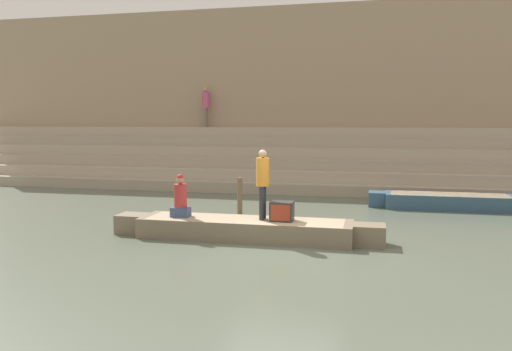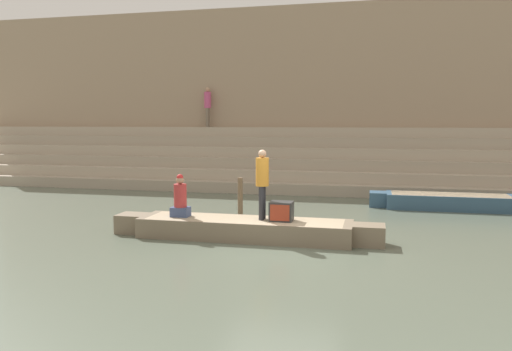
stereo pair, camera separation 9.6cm
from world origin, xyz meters
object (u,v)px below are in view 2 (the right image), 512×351
at_px(tv_set, 281,211).
at_px(person_on_steps, 208,104).
at_px(rowboat_main, 244,228).
at_px(person_rowing, 180,199).
at_px(person_standing, 262,179).
at_px(moored_boat_shore, 449,201).
at_px(mooring_post, 240,197).

xyz_separation_m(tv_set, person_on_steps, (-5.25, 10.32, 2.84)).
xyz_separation_m(rowboat_main, person_rowing, (-1.57, -0.03, 0.63)).
xyz_separation_m(person_standing, person_on_steps, (-4.78, 10.26, 2.12)).
relative_size(person_rowing, tv_set, 1.96).
bearing_deg(moored_boat_shore, rowboat_main, -139.64).
distance_m(rowboat_main, person_rowing, 1.70).
height_order(rowboat_main, mooring_post, mooring_post).
bearing_deg(mooring_post, person_rowing, -105.58).
bearing_deg(person_rowing, person_on_steps, 99.34).
bearing_deg(person_on_steps, person_standing, -44.40).
bearing_deg(rowboat_main, tv_set, -3.19).
height_order(rowboat_main, person_rowing, person_rowing).
height_order(moored_boat_shore, mooring_post, mooring_post).
height_order(person_rowing, person_on_steps, person_on_steps).
xyz_separation_m(person_standing, tv_set, (0.47, -0.07, -0.72)).
distance_m(tv_set, moored_boat_shore, 6.92).
bearing_deg(moored_boat_shore, person_on_steps, 147.60).
bearing_deg(rowboat_main, mooring_post, 103.72).
bearing_deg(person_rowing, rowboat_main, -4.72).
bearing_deg(person_standing, tv_set, -22.71).
relative_size(rowboat_main, person_on_steps, 3.61).
bearing_deg(person_rowing, person_standing, -3.05).
distance_m(person_standing, tv_set, 0.86).
height_order(tv_set, person_on_steps, person_on_steps).
bearing_deg(tv_set, person_rowing, 176.31).
relative_size(person_rowing, person_on_steps, 0.58).
distance_m(person_rowing, moored_boat_shore, 8.72).
xyz_separation_m(person_rowing, tv_set, (2.46, 0.03, -0.19)).
bearing_deg(rowboat_main, moored_boat_shore, 42.24).
bearing_deg(person_standing, rowboat_main, 174.30).
xyz_separation_m(person_standing, person_rowing, (-1.99, -0.09, -0.53)).
xyz_separation_m(rowboat_main, tv_set, (0.88, -0.00, 0.44)).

